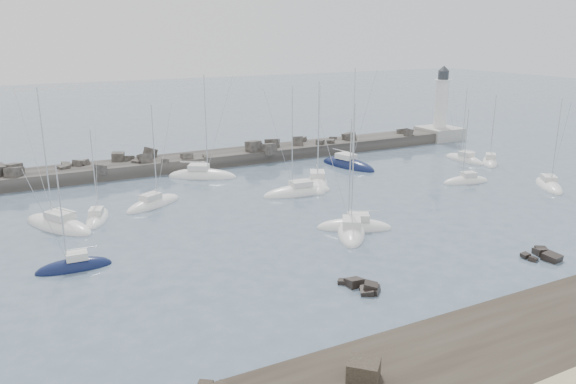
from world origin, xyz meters
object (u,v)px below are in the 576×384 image
Objects in this scene: sailboat_4 at (153,204)px; sailboat_6 at (317,184)px; sailboat_11 at (549,186)px; lighthouse at (440,123)px; sailboat_2 at (74,267)px; sailboat_12 at (490,162)px; sailboat_1 at (58,226)px; sailboat_3 at (97,219)px; sailboat_14 at (298,193)px; sailboat_7 at (351,231)px; sailboat_10 at (464,160)px; sailboat_9 at (466,182)px; sailboat_8 at (348,165)px; sailboat_5 at (354,227)px; sailboat_13 at (202,176)px.

sailboat_4 is 22.07m from sailboat_6.
sailboat_4 is at bearing 161.51° from sailboat_11.
lighthouse is 78.05m from sailboat_2.
sailboat_1 is at bearing -179.74° from sailboat_12.
sailboat_3 is 0.84× the size of sailboat_11.
sailboat_7 is at bearing -97.34° from sailboat_14.
sailboat_9 is at bearing -133.35° from sailboat_10.
sailboat_3 is (4.12, 12.84, -0.01)m from sailboat_2.
sailboat_4 is at bearing 129.89° from sailboat_7.
sailboat_9 is at bearing 140.01° from sailboat_11.
sailboat_8 is at bearing 157.57° from sailboat_12.
sailboat_5 is 0.81× the size of sailboat_13.
sailboat_3 reaches higher than sailboat_2.
sailboat_8 is at bearing -10.44° from sailboat_13.
sailboat_1 is at bearing 89.95° from sailboat_2.
sailboat_8 is at bearing 36.74° from sailboat_6.
sailboat_3 is 57.57m from sailboat_10.
lighthouse is at bearing 71.89° from sailboat_11.
sailboat_10 is 0.84× the size of sailboat_14.
sailboat_2 is 0.67× the size of sailboat_13.
sailboat_12 is at bearing 23.60° from sailboat_7.
sailboat_14 is (-4.32, -2.35, -0.02)m from sailboat_6.
sailboat_3 is at bearing -163.86° from lighthouse.
sailboat_12 is at bearing 74.79° from sailboat_11.
sailboat_3 is at bearing -160.86° from sailboat_4.
sailboat_9 is (51.94, -6.65, -0.01)m from sailboat_1.
sailboat_13 is at bearing 32.26° from sailboat_1.
sailboat_1 reaches higher than sailboat_10.
sailboat_11 is 0.87× the size of sailboat_14.
sailboat_5 is 0.88× the size of sailboat_7.
sailboat_6 is at bearing -176.11° from sailboat_10.
sailboat_3 is 0.76× the size of sailboat_7.
sailboat_7 reaches higher than sailboat_12.
sailboat_14 is at bearing -154.03° from lighthouse.
sailboat_7 is at bearing -159.79° from sailboat_9.
lighthouse reaches higher than sailboat_11.
sailboat_6 is 1.06× the size of sailboat_7.
sailboat_4 is at bearing -133.71° from sailboat_13.
sailboat_6 is 12.24m from sailboat_8.
sailboat_5 is at bearing -141.06° from lighthouse.
sailboat_14 reaches higher than sailboat_11.
sailboat_13 is 1.05× the size of sailboat_14.
sailboat_14 is at bearing -2.91° from sailboat_3.
sailboat_2 is 35.86m from sailboat_6.
sailboat_7 reaches higher than sailboat_5.
sailboat_12 is at bearing -22.43° from sailboat_8.
sailboat_2 is 0.80× the size of sailboat_4.
sailboat_14 reaches higher than sailboat_7.
sailboat_3 is 0.70× the size of sailboat_13.
sailboat_13 reaches higher than sailboat_2.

